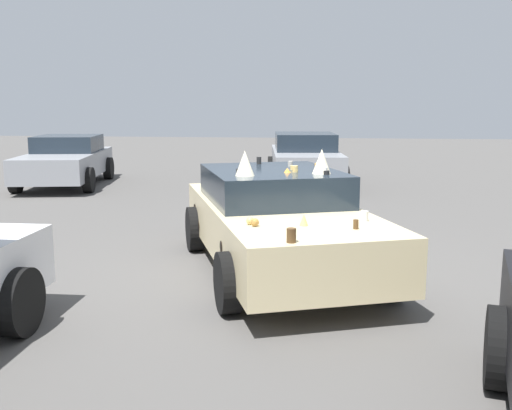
# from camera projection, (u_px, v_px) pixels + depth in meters

# --- Properties ---
(ground_plane) EXTENTS (60.00, 60.00, 0.00)m
(ground_plane) POSITION_uv_depth(u_px,v_px,m) (278.00, 271.00, 7.87)
(ground_plane) COLOR #514F4C
(art_car_decorated) EXTENTS (4.84, 3.25, 1.65)m
(art_car_decorated) POSITION_uv_depth(u_px,v_px,m) (277.00, 219.00, 7.81)
(art_car_decorated) COLOR beige
(art_car_decorated) RESTS_ON ground
(parked_sedan_near_left) EXTENTS (4.53, 2.57, 1.34)m
(parked_sedan_near_left) POSITION_uv_depth(u_px,v_px,m) (66.00, 161.00, 15.93)
(parked_sedan_near_left) COLOR gray
(parked_sedan_near_left) RESTS_ON ground
(parked_sedan_row_back_center) EXTENTS (4.45, 2.34, 1.41)m
(parked_sedan_row_back_center) POSITION_uv_depth(u_px,v_px,m) (305.00, 159.00, 15.98)
(parked_sedan_row_back_center) COLOR gray
(parked_sedan_row_back_center) RESTS_ON ground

